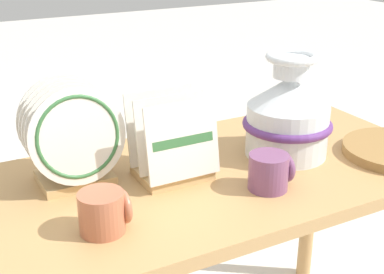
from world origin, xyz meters
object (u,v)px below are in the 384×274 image
mug_terracotta_glaze (104,212)px  mug_plum_glaze (270,171)px  dish_rack_round_plates (73,140)px  dish_rack_square_plates (172,150)px  ceramic_vase (288,114)px

mug_terracotta_glaze → mug_plum_glaze: same height
mug_plum_glaze → mug_terracotta_glaze: bearing=179.3°
dish_rack_round_plates → dish_rack_square_plates: size_ratio=1.20×
dish_rack_square_plates → mug_terracotta_glaze: dish_rack_square_plates is taller
dish_rack_round_plates → dish_rack_square_plates: dish_rack_round_plates is taller
mug_terracotta_glaze → mug_plum_glaze: (0.43, -0.01, 0.00)m
ceramic_vase → mug_plum_glaze: size_ratio=2.70×
dish_rack_round_plates → mug_plum_glaze: bearing=-31.8°
ceramic_vase → mug_terracotta_glaze: 0.62m
dish_rack_round_plates → dish_rack_square_plates: 0.25m
dish_rack_square_plates → mug_terracotta_glaze: 0.30m
ceramic_vase → mug_plum_glaze: ceramic_vase is taller
dish_rack_square_plates → mug_plum_glaze: size_ratio=2.01×
ceramic_vase → mug_plum_glaze: 0.24m
mug_plum_glaze → dish_rack_square_plates: bearing=136.8°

